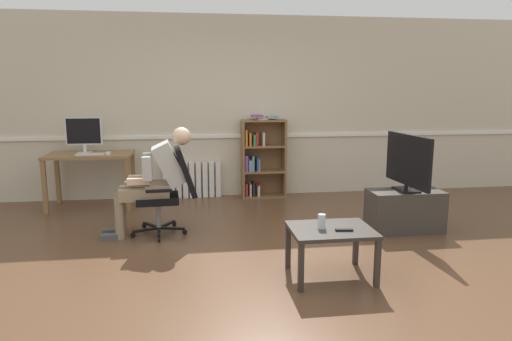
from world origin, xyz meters
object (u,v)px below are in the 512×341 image
(keyboard, at_px, (90,154))
(coffee_table, at_px, (331,235))
(radiator, at_px, (192,180))
(spare_remote, at_px, (344,230))
(tv_stand, at_px, (405,211))
(computer_mouse, at_px, (109,153))
(imac_monitor, at_px, (84,132))
(tv_screen, at_px, (408,162))
(drinking_glass, at_px, (322,221))
(computer_desk, at_px, (90,161))
(person_seated, at_px, (155,178))
(bookshelf, at_px, (261,158))
(office_chair, at_px, (170,188))

(keyboard, bearing_deg, coffee_table, -46.02)
(radiator, xyz_separation_m, spare_remote, (1.28, -3.25, 0.18))
(tv_stand, relative_size, coffee_table, 1.19)
(keyboard, height_order, computer_mouse, computer_mouse)
(imac_monitor, distance_m, spare_remote, 4.06)
(computer_mouse, bearing_deg, keyboard, -175.07)
(computer_mouse, relative_size, tv_screen, 0.11)
(radiator, bearing_deg, drinking_glass, -70.55)
(tv_stand, xyz_separation_m, spare_remote, (-1.16, -1.25, 0.21))
(keyboard, relative_size, drinking_glass, 2.95)
(computer_desk, distance_m, keyboard, 0.19)
(computer_mouse, xyz_separation_m, person_seated, (0.70, -1.21, -0.12))
(tv_screen, relative_size, coffee_table, 1.32)
(imac_monitor, distance_m, keyboard, 0.37)
(computer_desk, height_order, imac_monitor, imac_monitor)
(keyboard, distance_m, radiator, 1.52)
(imac_monitor, height_order, tv_stand, imac_monitor)
(radiator, distance_m, spare_remote, 3.50)
(drinking_glass, bearing_deg, keyboard, 133.06)
(keyboard, bearing_deg, radiator, 21.62)
(spare_remote, bearing_deg, computer_mouse, -131.85)
(tv_screen, distance_m, coffee_table, 1.75)
(tv_stand, xyz_separation_m, tv_screen, (0.00, 0.00, 0.58))
(computer_desk, distance_m, drinking_glass, 3.72)
(drinking_glass, bearing_deg, imac_monitor, 132.13)
(keyboard, xyz_separation_m, computer_mouse, (0.23, 0.02, 0.01))
(bookshelf, height_order, office_chair, bookshelf)
(radiator, relative_size, tv_screen, 0.93)
(imac_monitor, bearing_deg, keyboard, -61.58)
(computer_mouse, relative_size, spare_remote, 0.67)
(computer_desk, height_order, person_seated, person_seated)
(radiator, height_order, tv_stand, radiator)
(computer_desk, height_order, tv_stand, computer_desk)
(computer_mouse, distance_m, person_seated, 1.41)
(keyboard, relative_size, tv_stand, 0.44)
(radiator, relative_size, coffee_table, 1.22)
(computer_desk, height_order, office_chair, office_chair)
(keyboard, xyz_separation_m, office_chair, (1.10, -1.18, -0.24))
(keyboard, distance_m, office_chair, 1.63)
(bookshelf, xyz_separation_m, coffee_table, (0.16, -3.06, -0.21))
(imac_monitor, height_order, person_seated, imac_monitor)
(spare_remote, bearing_deg, radiator, -151.39)
(computer_mouse, height_order, person_seated, person_seated)
(radiator, xyz_separation_m, person_seated, (-0.40, -1.72, 0.38))
(imac_monitor, xyz_separation_m, radiator, (1.45, 0.31, -0.77))
(bookshelf, xyz_separation_m, radiator, (-1.04, 0.10, -0.32))
(computer_mouse, bearing_deg, tv_stand, -22.83)
(tv_stand, bearing_deg, computer_desk, 157.10)
(computer_desk, relative_size, spare_remote, 7.59)
(office_chair, distance_m, tv_stand, 2.71)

